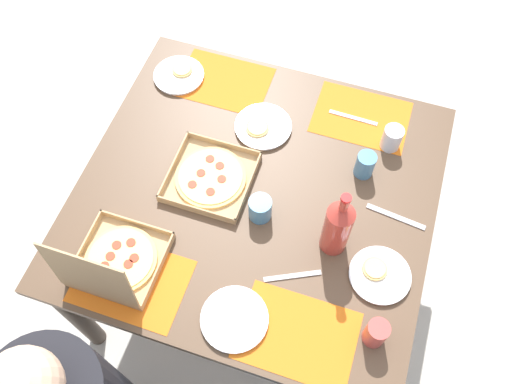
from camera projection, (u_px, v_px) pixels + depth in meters
ground_plane at (256, 268)px, 2.54m from camera, size 6.00×6.00×0.00m
dining_table at (256, 205)px, 1.98m from camera, size 1.25×1.18×0.74m
placemat_near_left at (361, 117)px, 2.05m from camera, size 0.36×0.26×0.00m
placemat_near_right at (224, 82)px, 2.14m from camera, size 0.36×0.26×0.00m
placemat_far_left at (297, 335)px, 1.64m from camera, size 0.36×0.26×0.00m
placemat_far_right at (131, 281)px, 1.73m from camera, size 0.36×0.26×0.00m
pizza_box_center at (115, 263)px, 1.71m from camera, size 0.27×0.28×0.31m
pizza_box_corner_left at (211, 177)px, 1.91m from camera, size 0.29×0.29×0.04m
plate_near_right at (234, 319)px, 1.66m from camera, size 0.21×0.21×0.02m
plate_far_left at (263, 127)px, 2.02m from camera, size 0.22×0.22×0.03m
plate_far_right at (179, 75)px, 2.15m from camera, size 0.20×0.20×0.03m
plate_near_left at (379, 275)px, 1.73m from camera, size 0.20×0.20×0.03m
soda_bottle at (338, 226)px, 1.68m from camera, size 0.09×0.09×0.32m
cup_clear_right at (392, 138)px, 1.95m from camera, size 0.07×0.07×0.10m
cup_spare at (365, 165)px, 1.89m from camera, size 0.07×0.07×0.10m
cup_clear_left at (376, 333)px, 1.59m from camera, size 0.07×0.07×0.11m
cup_red at (260, 208)px, 1.81m from camera, size 0.08×0.08×0.09m
knife_by_near_left at (396, 217)px, 1.84m from camera, size 0.21×0.04×0.00m
fork_by_far_right at (292, 276)px, 1.74m from camera, size 0.18×0.10×0.00m
fork_by_far_left at (353, 118)px, 2.05m from camera, size 0.19×0.02×0.00m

